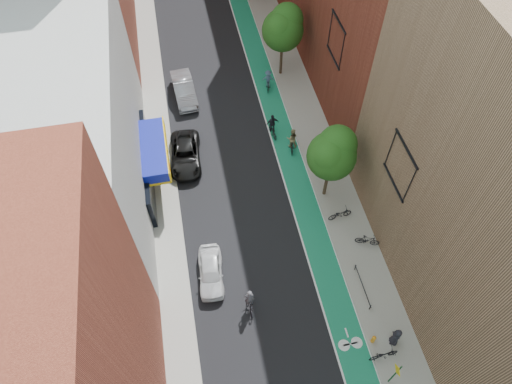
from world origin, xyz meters
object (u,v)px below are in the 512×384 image
cyclist_lane_far (268,81)px  pedestrian (396,337)px  cyclist_lane_near (292,141)px  parked_car_black (185,155)px  fire_hydrant (373,339)px  cyclist_lead (250,302)px  cyclist_lane_mid (273,127)px  parked_car_silver (184,90)px  parked_car_white (211,272)px

cyclist_lane_far → pedestrian: (2.44, -23.68, 0.09)m
cyclist_lane_near → pedestrian: (2.17, -16.24, 0.04)m
parked_car_black → fire_hydrant: 18.95m
cyclist_lead → cyclist_lane_mid: bearing=-105.7°
cyclist_lead → fire_hydrant: size_ratio=2.96×
parked_car_silver → cyclist_lane_far: size_ratio=2.53×
parked_car_white → parked_car_black: parked_car_black is taller
parked_car_white → cyclist_lane_mid: bearing=64.7°
parked_car_silver → cyclist_lane_far: cyclist_lane_far is taller
cyclist_lead → pedestrian: (7.96, -3.92, 0.27)m
parked_car_white → parked_car_silver: size_ratio=0.79×
cyclist_lane_mid → cyclist_lane_far: cyclist_lane_mid is taller
parked_car_silver → cyclist_lead: (1.87, -20.19, -0.12)m
parked_car_black → cyclist_lane_far: (8.10, 6.94, 0.18)m
cyclist_lead → cyclist_lane_far: (5.52, 19.76, 0.18)m
pedestrian → parked_car_silver: bearing=-138.3°
fire_hydrant → parked_car_white: bearing=144.9°
cyclist_lane_far → cyclist_lane_mid: bearing=94.9°
cyclist_lane_near → fire_hydrant: cyclist_lane_near is taller
cyclist_lane_mid → fire_hydrant: 18.02m
parked_car_white → fire_hydrant: size_ratio=5.57×
parked_car_black → cyclist_lane_near: (8.37, -0.49, 0.23)m
cyclist_lead → fire_hydrant: (6.76, -3.66, -0.17)m
pedestrian → parked_car_white: bearing=-103.3°
parked_car_white → cyclist_lane_far: cyclist_lane_far is taller
parked_car_white → cyclist_lane_mid: (6.74, 11.68, 0.12)m
parked_car_silver → cyclist_lead: size_ratio=2.37×
cyclist_lead → parked_car_white: bearing=-48.5°
parked_car_black → cyclist_lane_mid: 7.39m
parked_car_white → fire_hydrant: (8.84, -6.22, -0.14)m
parked_car_silver → cyclist_lead: 20.27m
parked_car_black → cyclist_lane_near: cyclist_lane_near is taller
parked_car_silver → fire_hydrant: (8.64, -23.85, -0.28)m
cyclist_lane_near → cyclist_lane_mid: (-1.13, 1.91, -0.13)m
cyclist_lead → pedestrian: size_ratio=1.27×
parked_car_white → fire_hydrant: parked_car_white is taller
parked_car_white → cyclist_lane_far: 18.81m
parked_car_black → cyclist_lead: bearing=-73.8°
parked_car_white → fire_hydrant: 10.81m
parked_car_white → cyclist_lane_near: 12.54m
cyclist_lead → cyclist_lane_near: size_ratio=0.96×
cyclist_lane_mid → cyclist_lead: bearing=64.9°
parked_car_silver → cyclist_lane_far: bearing=-7.2°
cyclist_lane_mid → pedestrian: bearing=93.3°
pedestrian → fire_hydrant: (-1.20, 0.26, -0.44)m
parked_car_silver → parked_car_white: bearing=-94.6°
cyclist_lane_far → pedestrian: cyclist_lane_far is taller
parked_car_black → fire_hydrant: (9.35, -16.48, -0.17)m
parked_car_white → cyclist_lead: cyclist_lead is taller
pedestrian → cyclist_lane_far: bearing=-154.6°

